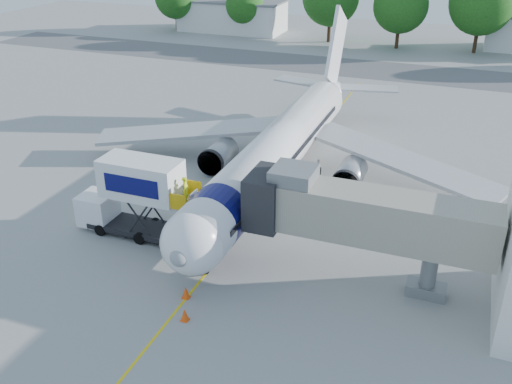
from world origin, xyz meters
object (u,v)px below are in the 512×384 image
(catering_hiloader, at_px, (134,197))
(ground_tug, at_px, (214,348))
(jet_bridge, at_px, (352,214))
(aircraft, at_px, (281,148))

(catering_hiloader, height_order, ground_tug, catering_hiloader)
(jet_bridge, distance_m, catering_hiloader, 14.35)
(aircraft, relative_size, ground_tug, 10.52)
(catering_hiloader, distance_m, ground_tug, 13.43)
(catering_hiloader, bearing_deg, ground_tug, -42.62)
(aircraft, xyz_separation_m, ground_tug, (3.50, -20.11, -2.27))
(aircraft, distance_m, ground_tug, 20.54)
(aircraft, bearing_deg, catering_hiloader, -119.40)
(jet_bridge, bearing_deg, catering_hiloader, -179.99)
(jet_bridge, relative_size, catering_hiloader, 1.64)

